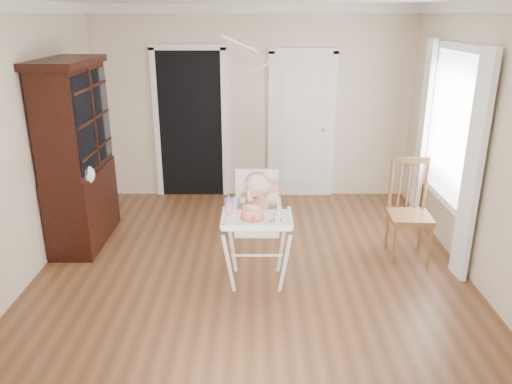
{
  "coord_description": "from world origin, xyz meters",
  "views": [
    {
      "loc": [
        0.06,
        -4.6,
        2.58
      ],
      "look_at": [
        0.05,
        -0.2,
        1.0
      ],
      "focal_mm": 35.0,
      "sensor_mm": 36.0,
      "label": 1
    }
  ],
  "objects_px": {
    "high_chair": "(257,216)",
    "sippy_cup": "(229,206)",
    "china_cabinet": "(77,155)",
    "dining_chair": "(409,213)",
    "cake": "(252,213)"
  },
  "relations": [
    {
      "from": "high_chair",
      "to": "sippy_cup",
      "type": "bearing_deg",
      "value": -148.32
    },
    {
      "from": "sippy_cup",
      "to": "china_cabinet",
      "type": "relative_size",
      "value": 0.09
    },
    {
      "from": "high_chair",
      "to": "dining_chair",
      "type": "bearing_deg",
      "value": 19.43
    },
    {
      "from": "sippy_cup",
      "to": "china_cabinet",
      "type": "xyz_separation_m",
      "value": [
        -1.78,
        1.13,
        0.18
      ]
    },
    {
      "from": "dining_chair",
      "to": "sippy_cup",
      "type": "bearing_deg",
      "value": -156.09
    },
    {
      "from": "high_chair",
      "to": "dining_chair",
      "type": "relative_size",
      "value": 1.05
    },
    {
      "from": "dining_chair",
      "to": "high_chair",
      "type": "bearing_deg",
      "value": -157.89
    },
    {
      "from": "high_chair",
      "to": "dining_chair",
      "type": "height_order",
      "value": "high_chair"
    },
    {
      "from": "high_chair",
      "to": "china_cabinet",
      "type": "bearing_deg",
      "value": 154.63
    },
    {
      "from": "high_chair",
      "to": "sippy_cup",
      "type": "xyz_separation_m",
      "value": [
        -0.26,
        -0.16,
        0.17
      ]
    },
    {
      "from": "sippy_cup",
      "to": "high_chair",
      "type": "bearing_deg",
      "value": 31.57
    },
    {
      "from": "sippy_cup",
      "to": "china_cabinet",
      "type": "bearing_deg",
      "value": 147.53
    },
    {
      "from": "cake",
      "to": "sippy_cup",
      "type": "xyz_separation_m",
      "value": [
        -0.22,
        0.1,
        0.03
      ]
    },
    {
      "from": "high_chair",
      "to": "china_cabinet",
      "type": "relative_size",
      "value": 0.54
    },
    {
      "from": "china_cabinet",
      "to": "high_chair",
      "type": "bearing_deg",
      "value": -25.48
    }
  ]
}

